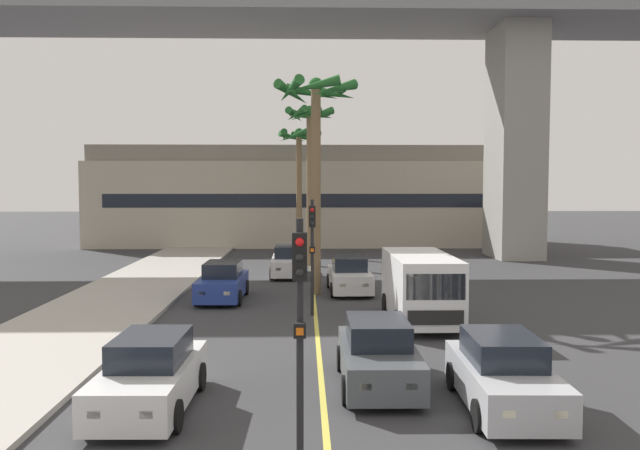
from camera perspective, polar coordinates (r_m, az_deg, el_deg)
The scene contains 16 objects.
sidewalk_left at distance 20.59m, azimuth -23.37°, elevation -9.80°, with size 4.80×80.00×0.15m, color #ADA89E.
lane_stripe_center at distance 26.98m, azimuth -0.53°, elevation -6.50°, with size 0.14×56.00×0.01m, color #DBCC4C.
bridge_overpass at distance 42.65m, azimuth 1.28°, elevation 17.76°, with size 66.31×8.00×18.99m.
pier_building_backdrop at distance 51.15m, azimuth -0.97°, elevation 2.53°, with size 33.51×8.04×7.64m.
car_queue_front at distance 15.53m, azimuth 5.17°, elevation -11.43°, with size 1.87×4.12×1.56m.
car_queue_second at distance 26.77m, azimuth -8.62°, elevation -5.07°, with size 1.90×4.14×1.56m.
car_queue_third at distance 14.49m, azimuth 15.91°, elevation -12.66°, with size 1.94×4.15×1.56m.
car_queue_fourth at distance 14.39m, azimuth -14.81°, elevation -12.76°, with size 1.90×4.14×1.56m.
car_queue_fifth at distance 33.31m, azimuth -2.80°, elevation -3.32°, with size 1.86×4.12×1.56m.
car_queue_sixth at distance 28.40m, azimuth 2.63°, elevation -4.53°, with size 1.90×4.14×1.56m.
delivery_van at distance 22.32m, azimuth 8.86°, elevation -5.34°, with size 2.16×5.25×2.36m.
traffic_light_median_near at distance 10.49m, azimuth -1.80°, elevation -7.57°, with size 0.24×0.37×4.20m.
traffic_light_median_far at distance 23.08m, azimuth -0.70°, elevation -1.43°, with size 0.24×0.37×4.20m.
palm_tree_near_median at distance 37.53m, azimuth -0.92°, elevation 7.56°, with size 2.97×3.01×9.28m.
palm_tree_mid_median at distance 27.72m, azimuth -0.30°, elevation 9.12°, with size 3.65×3.66×9.27m.
palm_tree_far_median at distance 43.86m, azimuth -1.85°, elevation 6.20°, with size 3.01×3.13×8.53m.
Camera 1 is at (-0.41, -2.56, 4.75)m, focal length 36.16 mm.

